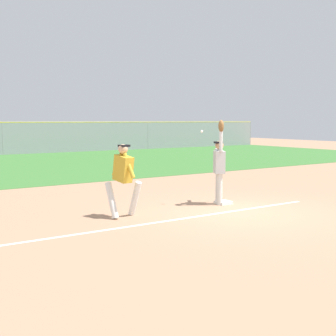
% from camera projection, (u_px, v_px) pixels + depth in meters
% --- Properties ---
extents(ground_plane, '(70.54, 70.54, 0.00)m').
position_uv_depth(ground_plane, '(239.00, 212.00, 11.19)').
color(ground_plane, tan).
extents(outfield_grass, '(44.96, 15.71, 0.01)m').
position_uv_depth(outfield_grass, '(42.00, 164.00, 23.47)').
color(outfield_grass, '#3D7533').
rests_on(outfield_grass, ground_plane).
extents(chalk_foul_line, '(12.00, 0.14, 0.01)m').
position_uv_depth(chalk_foul_line, '(105.00, 230.00, 9.36)').
color(chalk_foul_line, white).
rests_on(chalk_foul_line, ground_plane).
extents(first_base, '(0.39, 0.39, 0.08)m').
position_uv_depth(first_base, '(223.00, 202.00, 12.32)').
color(first_base, white).
rests_on(first_base, ground_plane).
extents(fielder, '(0.55, 0.83, 2.28)m').
position_uv_depth(fielder, '(219.00, 163.00, 12.14)').
color(fielder, silver).
rests_on(fielder, ground_plane).
extents(runner, '(0.79, 0.84, 1.72)m').
position_uv_depth(runner, '(123.00, 175.00, 10.54)').
color(runner, white).
rests_on(runner, ground_plane).
extents(baseball, '(0.07, 0.07, 0.07)m').
position_uv_depth(baseball, '(202.00, 131.00, 11.97)').
color(baseball, white).
extents(outfield_fence, '(45.04, 0.08, 2.18)m').
position_uv_depth(outfield_fence, '(2.00, 138.00, 29.84)').
color(outfield_fence, '#93999E').
rests_on(outfield_fence, ground_plane).
extents(parked_car_silver, '(4.43, 2.18, 1.25)m').
position_uv_depth(parked_car_silver, '(83.00, 141.00, 35.36)').
color(parked_car_silver, '#B7B7BC').
rests_on(parked_car_silver, ground_plane).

